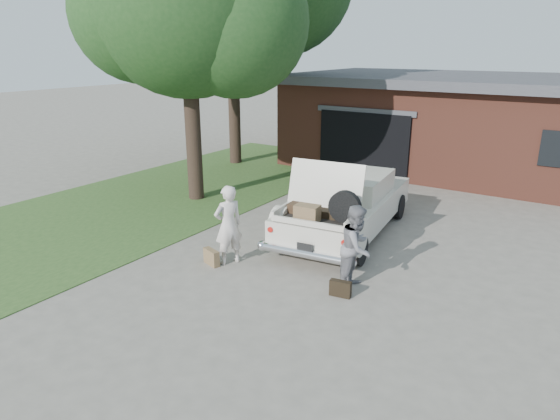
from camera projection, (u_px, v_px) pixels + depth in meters
The scene contains 9 objects.
ground at pixel (264, 270), 10.02m from camera, with size 90.00×90.00×0.00m, color gray.
grass_strip at pixel (173, 193), 15.27m from camera, with size 6.00×16.00×0.02m, color #2D4C1E.
house at pixel (467, 122), 18.08m from camera, with size 12.80×7.80×3.30m.
tree_left at pixel (188, 7), 13.06m from camera, with size 6.02×5.24×8.12m.
sedan at pixel (347, 204), 11.75m from camera, with size 2.47×5.13×2.02m.
woman_left at pixel (228, 225), 10.08m from camera, with size 0.61×0.40×1.66m, color beige.
woman_right at pixel (357, 247), 9.06m from camera, with size 0.77×0.60×1.59m, color slate.
suitcase_left at pixel (211, 257), 10.21m from camera, with size 0.43×0.14×0.33m, color olive.
suitcase_right at pixel (340, 289), 8.91m from camera, with size 0.39×0.12×0.30m, color black.
Camera 1 is at (5.31, -7.45, 4.26)m, focal length 32.00 mm.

